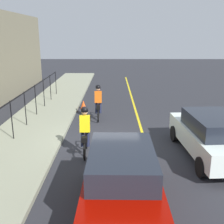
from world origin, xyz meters
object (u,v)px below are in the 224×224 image
at_px(cyclist_lead, 98,102).
at_px(parked_sedan_rear, 122,181).
at_px(traffic_cone_near, 83,105).
at_px(cyclist_follow, 85,131).
at_px(patrol_sedan, 211,135).

relative_size(cyclist_lead, parked_sedan_rear, 0.41).
bearing_deg(traffic_cone_near, cyclist_follow, -173.36).
bearing_deg(traffic_cone_near, cyclist_lead, -154.42).
xyz_separation_m(patrol_sedan, parked_sedan_rear, (-3.21, 3.29, 0.00)).
relative_size(cyclist_lead, cyclist_follow, 1.00).
height_order(cyclist_lead, parked_sedan_rear, cyclist_lead).
xyz_separation_m(cyclist_lead, parked_sedan_rear, (-7.69, -0.97, -0.09)).
bearing_deg(traffic_cone_near, parked_sedan_rear, -168.60).
distance_m(cyclist_lead, parked_sedan_rear, 7.75).
bearing_deg(cyclist_lead, patrol_sedan, -138.13).
distance_m(cyclist_follow, parked_sedan_rear, 3.55).
xyz_separation_m(parked_sedan_rear, traffic_cone_near, (9.78, 1.97, -0.57)).
xyz_separation_m(cyclist_lead, patrol_sedan, (-4.48, -4.26, -0.09)).
relative_size(cyclist_follow, parked_sedan_rear, 0.41).
xyz_separation_m(patrol_sedan, traffic_cone_near, (6.57, 5.26, -0.57)).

